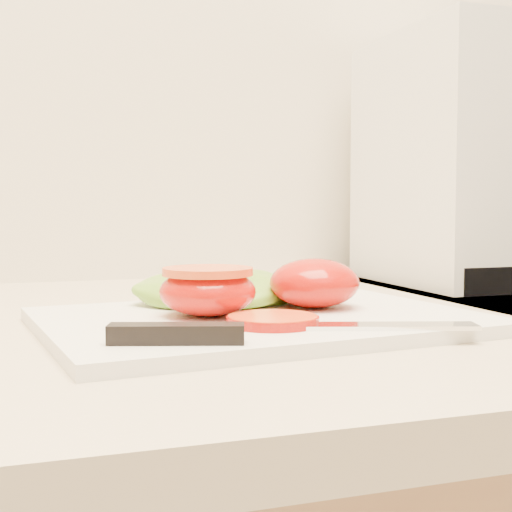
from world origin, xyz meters
name	(u,v)px	position (x,y,z in m)	size (l,w,h in m)	color
cutting_board	(260,321)	(-0.05, 1.60, 0.94)	(0.33, 0.24, 0.01)	white
tomato_half_dome	(314,283)	(0.00, 1.62, 0.96)	(0.07, 0.07, 0.04)	red
tomato_half_cut	(208,289)	(-0.09, 1.61, 0.96)	(0.07, 0.07, 0.04)	red
tomato_slice_0	(273,320)	(-0.06, 1.55, 0.94)	(0.06, 0.06, 0.01)	#FD5720
lettuce_leaf_0	(212,290)	(-0.08, 1.67, 0.95)	(0.14, 0.09, 0.03)	#8ABD32
lettuce_leaf_1	(253,288)	(-0.04, 1.68, 0.95)	(0.11, 0.08, 0.02)	#8ABD32
knife	(250,331)	(-0.09, 1.51, 0.94)	(0.25, 0.07, 0.01)	silver
appliance	(469,161)	(0.30, 1.83, 1.08)	(0.20, 0.25, 0.30)	silver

